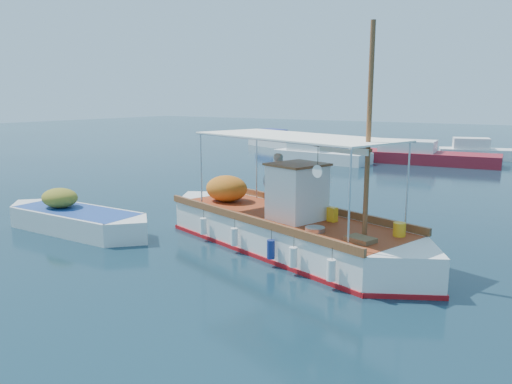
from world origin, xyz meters
The scene contains 7 objects.
ground centered at (0.00, 0.00, 0.00)m, with size 160.00×160.00×0.00m, color black.
fishing_caique centered at (0.11, 0.46, 0.59)m, with size 10.51×5.11×6.68m.
dinghy centered at (-6.95, -1.86, 0.34)m, with size 6.73×2.03×1.64m.
bg_boat_nw centered at (-8.14, 19.81, 0.49)m, with size 6.95×2.76×1.80m.
bg_boat_n centered at (-1.66, 23.15, 0.49)m, with size 9.68×3.80×1.80m.
bg_boat_far_w centered at (-16.58, 27.80, 0.49)m, with size 6.91×4.62×1.80m.
bg_boat_far_n centered at (1.33, 27.85, 0.49)m, with size 6.59×3.68×1.80m.
Camera 1 is at (7.69, -12.58, 4.62)m, focal length 35.00 mm.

